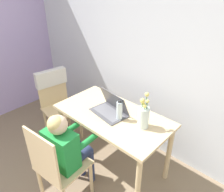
{
  "coord_description": "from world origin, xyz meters",
  "views": [
    {
      "loc": [
        1.0,
        0.27,
        1.96
      ],
      "look_at": [
        -0.27,
        1.64,
        0.89
      ],
      "focal_mm": 35.0,
      "sensor_mm": 36.0,
      "label": 1
    }
  ],
  "objects_px": {
    "chair_spare": "(55,94)",
    "person_seated": "(66,147)",
    "water_bottle": "(119,111)",
    "laptop": "(111,108)",
    "flower_vase": "(144,116)",
    "chair_occupied": "(57,167)"
  },
  "relations": [
    {
      "from": "person_seated",
      "to": "chair_occupied",
      "type": "bearing_deg",
      "value": 90.0
    },
    {
      "from": "laptop",
      "to": "flower_vase",
      "type": "xyz_separation_m",
      "value": [
        0.38,
        0.02,
        0.07
      ]
    },
    {
      "from": "person_seated",
      "to": "flower_vase",
      "type": "xyz_separation_m",
      "value": [
        0.41,
        0.57,
        0.23
      ]
    },
    {
      "from": "chair_spare",
      "to": "flower_vase",
      "type": "xyz_separation_m",
      "value": [
        1.3,
        0.08,
        0.23
      ]
    },
    {
      "from": "chair_occupied",
      "to": "chair_spare",
      "type": "distance_m",
      "value": 1.1
    },
    {
      "from": "chair_occupied",
      "to": "laptop",
      "type": "distance_m",
      "value": 0.75
    },
    {
      "from": "laptop",
      "to": "flower_vase",
      "type": "relative_size",
      "value": 1.13
    },
    {
      "from": "chair_spare",
      "to": "person_seated",
      "type": "relative_size",
      "value": 0.93
    },
    {
      "from": "chair_occupied",
      "to": "water_bottle",
      "type": "xyz_separation_m",
      "value": [
        0.16,
        0.64,
        0.36
      ]
    },
    {
      "from": "chair_spare",
      "to": "water_bottle",
      "type": "distance_m",
      "value": 1.08
    },
    {
      "from": "chair_spare",
      "to": "laptop",
      "type": "xyz_separation_m",
      "value": [
        0.92,
        0.06,
        0.16
      ]
    },
    {
      "from": "chair_spare",
      "to": "water_bottle",
      "type": "height_order",
      "value": "water_bottle"
    },
    {
      "from": "chair_occupied",
      "to": "water_bottle",
      "type": "bearing_deg",
      "value": -109.63
    },
    {
      "from": "chair_occupied",
      "to": "chair_spare",
      "type": "relative_size",
      "value": 0.99
    },
    {
      "from": "chair_occupied",
      "to": "person_seated",
      "type": "bearing_deg",
      "value": -90.0
    },
    {
      "from": "laptop",
      "to": "chair_spare",
      "type": "bearing_deg",
      "value": -168.62
    },
    {
      "from": "chair_spare",
      "to": "laptop",
      "type": "relative_size",
      "value": 2.27
    },
    {
      "from": "chair_spare",
      "to": "person_seated",
      "type": "height_order",
      "value": "person_seated"
    },
    {
      "from": "chair_spare",
      "to": "chair_occupied",
      "type": "bearing_deg",
      "value": -115.69
    },
    {
      "from": "chair_occupied",
      "to": "person_seated",
      "type": "distance_m",
      "value": 0.19
    },
    {
      "from": "laptop",
      "to": "flower_vase",
      "type": "bearing_deg",
      "value": 11.49
    },
    {
      "from": "chair_occupied",
      "to": "person_seated",
      "type": "relative_size",
      "value": 0.92
    }
  ]
}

